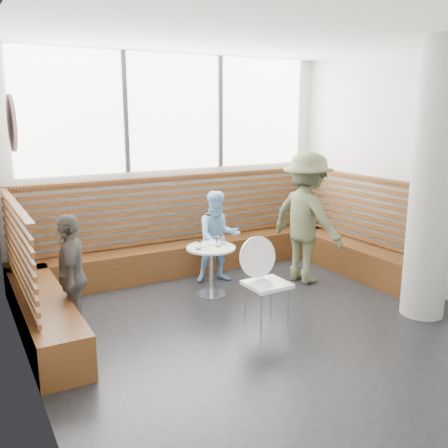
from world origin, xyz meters
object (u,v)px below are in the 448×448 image
cafe_chair (263,274)px  child_left (72,275)px  adult_man (307,218)px  concrete_column (433,183)px  cafe_table (211,261)px  child_back (218,237)px

cafe_chair → child_left: 2.11m
adult_man → child_left: size_ratio=1.37×
cafe_chair → adult_man: adult_man is taller
concrete_column → cafe_table: bearing=137.4°
cafe_table → child_back: (0.35, 0.45, 0.18)m
concrete_column → child_left: size_ratio=2.36×
cafe_table → cafe_chair: (0.12, -1.07, 0.11)m
child_back → adult_man: bearing=-14.4°
cafe_table → cafe_chair: cafe_chair is taller
concrete_column → cafe_table: concrete_column is taller
child_back → cafe_chair: bearing=-84.9°
concrete_column → child_back: (-1.59, 2.24, -0.95)m
cafe_table → child_back: child_back is taller
cafe_chair → concrete_column: bearing=-23.1°
adult_man → child_left: 3.32m
cafe_chair → adult_man: (1.33, 0.93, 0.34)m
cafe_chair → child_left: bearing=158.0°
child_left → concrete_column: bearing=83.1°
cafe_table → child_left: bearing=-170.1°
adult_man → cafe_chair: bearing=114.3°
cafe_chair → child_left: (-1.98, 0.74, 0.09)m
cafe_table → adult_man: bearing=-5.5°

